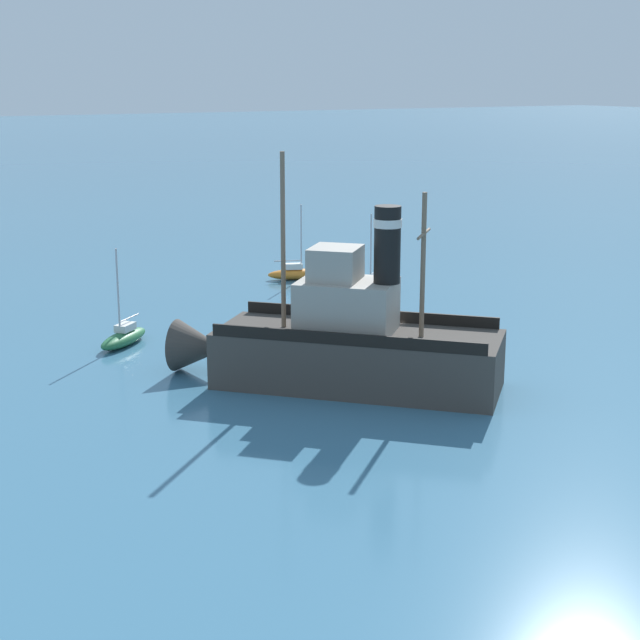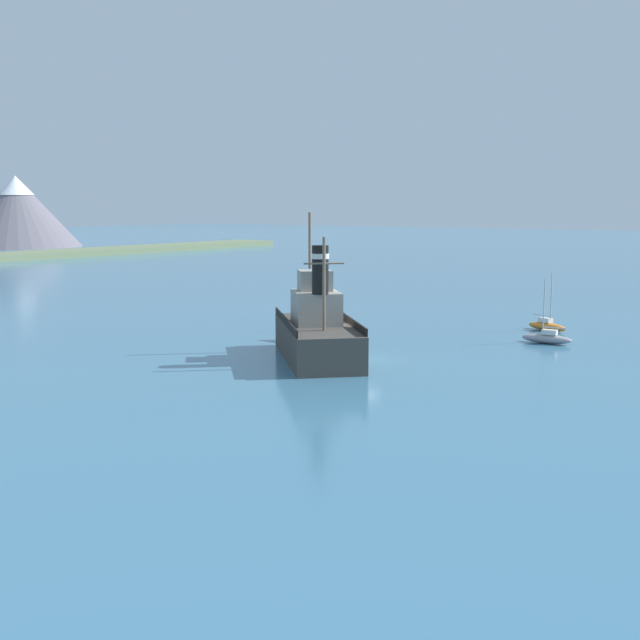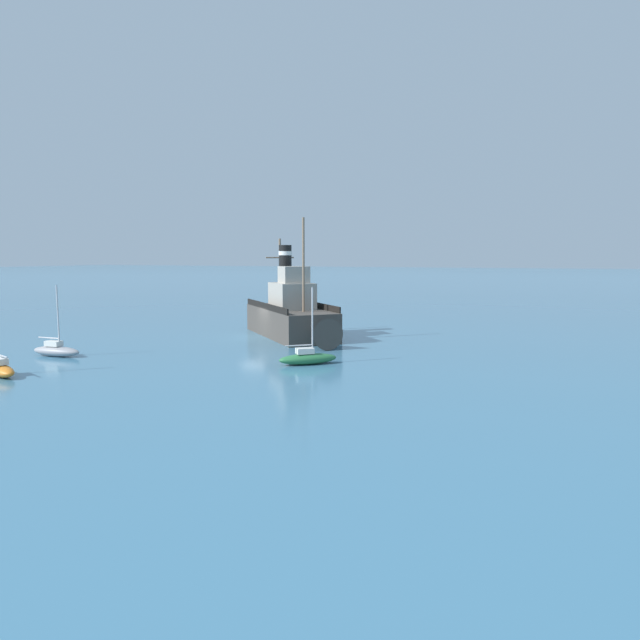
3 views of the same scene
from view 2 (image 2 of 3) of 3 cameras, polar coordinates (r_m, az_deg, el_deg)
The scene contains 5 objects.
ground_plane at distance 54.57m, azimuth 2.85°, elevation -2.83°, with size 600.00×600.00×0.00m, color teal.
old_tugboat at distance 54.91m, azimuth -0.30°, elevation -0.81°, with size 12.59×12.55×9.90m.
sailboat_orange at distance 69.53m, azimuth 15.84°, elevation -0.39°, with size 2.34×3.95×4.90m.
sailboat_grey at distance 63.15m, azimuth 15.83°, elevation -1.23°, with size 1.32×3.86×4.90m.
sailboat_green at distance 67.39m, azimuth 0.80°, elevation -0.34°, with size 3.32×3.59×4.90m.
Camera 2 is at (-45.14, -28.85, 10.38)m, focal length 45.00 mm.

